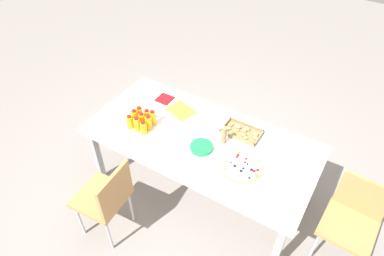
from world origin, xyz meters
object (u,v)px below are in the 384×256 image
napkin_stack (165,99)px  paper_folder (181,111)px  chair_end (353,217)px  plate_stack (201,147)px  juice_bottle_6 (140,113)px  fruit_pizza (241,166)px  snack_tray (241,132)px  cardboard_tube (224,135)px  juice_bottle_0 (130,122)px  juice_bottle_1 (137,124)px  juice_bottle_3 (135,117)px  juice_bottle_5 (149,122)px  juice_bottle_8 (153,118)px  party_table (201,143)px  juice_bottle_2 (144,128)px  juice_bottle_7 (147,116)px  chair_near_left (107,197)px  juice_bottle_4 (142,120)px

napkin_stack → paper_folder: (0.24, -0.06, -0.00)m
chair_end → plate_stack: bearing=10.5°
juice_bottle_6 → fruit_pizza: juice_bottle_6 is taller
snack_tray → cardboard_tube: cardboard_tube is taller
juice_bottle_0 → juice_bottle_1: size_ratio=0.96×
juice_bottle_3 → plate_stack: (0.69, 0.03, -0.05)m
juice_bottle_5 → cardboard_tube: (0.66, 0.19, 0.02)m
juice_bottle_8 → snack_tray: size_ratio=0.43×
juice_bottle_8 → party_table: bearing=7.8°
juice_bottle_2 → juice_bottle_3: juice_bottle_3 is taller
party_table → juice_bottle_7: (-0.54, -0.06, 0.12)m
juice_bottle_2 → juice_bottle_6: 0.21m
juice_bottle_7 → plate_stack: (0.61, -0.05, -0.04)m
chair_near_left → fruit_pizza: chair_near_left is taller
juice_bottle_4 → snack_tray: (0.82, 0.39, -0.05)m
party_table → juice_bottle_7: 0.56m
snack_tray → juice_bottle_7: bearing=-159.2°
party_table → fruit_pizza: fruit_pizza is taller
napkin_stack → chair_end: bearing=-7.0°
chair_end → snack_tray: (-1.09, 0.20, 0.23)m
party_table → chair_end: 1.37m
chair_near_left → juice_bottle_8: size_ratio=5.56×
juice_bottle_7 → snack_tray: (0.82, 0.31, -0.05)m
party_table → juice_bottle_1: juice_bottle_1 is taller
chair_end → cardboard_tube: size_ratio=4.75×
fruit_pizza → snack_tray: 0.41m
party_table → snack_tray: bearing=42.2°
juice_bottle_5 → napkin_stack: size_ratio=0.99×
chair_near_left → juice_bottle_6: bearing=11.1°
juice_bottle_6 → plate_stack: 0.70m
chair_near_left → juice_bottle_1: size_ratio=5.58×
party_table → juice_bottle_7: size_ratio=15.58×
juice_bottle_0 → party_table: bearing=19.6°
juice_bottle_6 → juice_bottle_8: 0.15m
chair_end → juice_bottle_8: juice_bottle_8 is taller
juice_bottle_4 → snack_tray: 0.91m
juice_bottle_5 → napkin_stack: (-0.13, 0.43, -0.06)m
chair_near_left → juice_bottle_3: 0.76m
juice_bottle_1 → cardboard_tube: size_ratio=0.85×
party_table → snack_tray: (0.28, 0.25, 0.07)m
juice_bottle_4 → napkin_stack: bearing=96.6°
juice_bottle_5 → chair_end: bearing=5.8°
snack_tray → fruit_pizza: bearing=-64.4°
chair_near_left → snack_tray: (0.70, 1.06, 0.23)m
juice_bottle_5 → juice_bottle_8: (-0.01, 0.07, 0.00)m
juice_bottle_2 → napkin_stack: juice_bottle_2 is taller
juice_bottle_6 → juice_bottle_7: 0.08m
paper_folder → fruit_pizza: bearing=-23.1°
chair_near_left → paper_folder: size_ratio=3.19×
juice_bottle_2 → snack_tray: 0.88m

